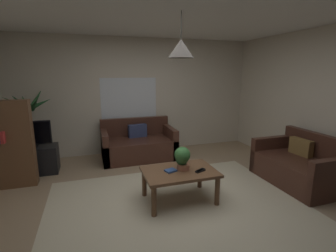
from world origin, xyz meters
TOP-DOWN VIEW (x-y plane):
  - floor at (0.00, 0.00)m, footprint 5.37×5.02m
  - rug at (0.00, -0.20)m, footprint 3.49×2.76m
  - wall_back at (0.00, 2.54)m, footprint 5.49×0.06m
  - wall_right at (2.72, 0.00)m, footprint 0.06×5.02m
  - ceiling at (0.00, 0.00)m, footprint 5.37×5.02m
  - window_pane at (-0.21, 2.51)m, footprint 1.24×0.01m
  - couch_under_window at (-0.12, 2.01)m, footprint 1.52×0.87m
  - couch_right_side at (2.19, -0.04)m, footprint 0.87×1.36m
  - coffee_table at (0.08, 0.03)m, footprint 1.03×0.69m
  - book_on_table_0 at (-0.04, 0.04)m, footprint 0.18×0.16m
  - remote_on_table_0 at (0.36, -0.08)m, footprint 0.16×0.12m
  - remote_on_table_1 at (0.35, -0.10)m, footprint 0.17×0.11m
  - potted_plant_on_table at (0.13, 0.05)m, footprint 0.23×0.24m
  - tv_stand at (-2.14, 1.76)m, footprint 0.90×0.44m
  - tv at (-2.14, 1.74)m, footprint 0.76×0.16m
  - potted_palm_corner at (-2.15, 2.18)m, footprint 0.89×0.78m
  - bookshelf_corner at (-2.32, 1.27)m, footprint 0.70×0.31m
  - pendant_lamp at (0.08, 0.03)m, footprint 0.33×0.33m

SIDE VIEW (x-z plane):
  - floor at x=0.00m, z-range -0.02..0.00m
  - rug at x=0.00m, z-range 0.00..0.01m
  - tv_stand at x=-2.14m, z-range 0.00..0.50m
  - couch_under_window at x=-0.12m, z-range -0.14..0.68m
  - couch_right_side at x=2.19m, z-range -0.14..0.68m
  - coffee_table at x=0.08m, z-range 0.16..0.61m
  - remote_on_table_0 at x=0.36m, z-range 0.46..0.48m
  - remote_on_table_1 at x=0.35m, z-range 0.46..0.48m
  - book_on_table_0 at x=-0.04m, z-range 0.46..0.48m
  - potted_plant_on_table at x=0.13m, z-range 0.47..0.80m
  - potted_palm_corner at x=-2.15m, z-range -0.07..1.45m
  - bookshelf_corner at x=-2.32m, z-range 0.01..1.41m
  - tv at x=-2.14m, z-range 0.51..0.98m
  - window_pane at x=-0.21m, z-range 0.68..1.69m
  - wall_back at x=0.00m, z-range 0.00..2.56m
  - wall_right at x=2.72m, z-range 0.00..2.56m
  - pendant_lamp at x=0.08m, z-range 1.83..2.39m
  - ceiling at x=0.00m, z-range 2.56..2.58m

